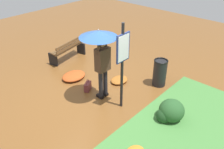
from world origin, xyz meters
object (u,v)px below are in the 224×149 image
(info_sign_post, at_px, (123,58))
(trash_bin, at_px, (160,73))
(person_with_umbrella, at_px, (100,47))
(park_bench, at_px, (68,49))
(handbag, at_px, (88,86))

(info_sign_post, relative_size, trash_bin, 2.76)
(person_with_umbrella, relative_size, park_bench, 1.45)
(person_with_umbrella, xyz_separation_m, trash_bin, (-1.67, 0.80, -1.13))
(handbag, distance_m, park_bench, 2.19)
(person_with_umbrella, bearing_deg, handbag, -91.36)
(handbag, bearing_deg, info_sign_post, 93.77)
(info_sign_post, height_order, park_bench, info_sign_post)
(info_sign_post, relative_size, handbag, 6.22)
(person_with_umbrella, relative_size, info_sign_post, 0.89)
(info_sign_post, height_order, trash_bin, info_sign_post)
(handbag, xyz_separation_m, park_bench, (-0.89, -1.98, 0.28))
(handbag, height_order, trash_bin, trash_bin)
(info_sign_post, relative_size, park_bench, 1.63)
(handbag, relative_size, park_bench, 0.26)
(handbag, xyz_separation_m, trash_bin, (-1.66, 1.39, 0.29))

